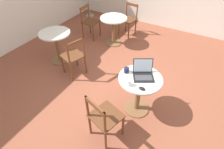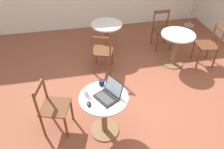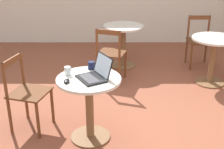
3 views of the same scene
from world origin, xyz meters
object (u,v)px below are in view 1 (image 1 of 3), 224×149
cafe_table_near (139,88)px  cafe_table_mid (114,26)px  cafe_table_far (56,41)px  mug (127,70)px  chair_mid_back (90,22)px  chair_far_front (74,57)px  laptop (143,73)px  chair_near_left (104,118)px  chair_mid_right (128,20)px  mouse (142,88)px  drinking_glass (129,83)px

cafe_table_near → cafe_table_mid: 2.32m
cafe_table_far → mug: bearing=-102.1°
cafe_table_near → cafe_table_far: (0.44, 2.22, 0.00)m
chair_mid_back → chair_far_front: same height
laptop → mug: (-0.05, 0.26, -0.00)m
chair_near_left → chair_mid_right: (3.20, 1.16, 0.00)m
chair_mid_right → mouse: (-2.68, -1.48, 0.30)m
chair_near_left → chair_mid_back: size_ratio=1.00×
chair_near_left → drinking_glass: size_ratio=9.26×
cafe_table_mid → mug: 2.17m
chair_mid_back → drinking_glass: chair_mid_back is taller
cafe_table_far → chair_mid_right: chair_mid_right is taller
cafe_table_far → chair_mid_back: chair_mid_back is taller
cafe_table_near → chair_far_front: bearing=81.7°
drinking_glass → cafe_table_near: bearing=-20.1°
cafe_table_near → chair_near_left: (-0.74, 0.22, -0.07)m
mouse → mug: (0.23, 0.36, 0.03)m
chair_mid_right → drinking_glass: size_ratio=9.26×
chair_near_left → laptop: 0.90m
cafe_table_mid → chair_far_front: size_ratio=0.84×
mug → chair_mid_right: bearing=24.7°
chair_far_front → mug: 1.36m
cafe_table_far → chair_mid_right: (2.02, -0.84, -0.07)m
chair_near_left → laptop: laptop is taller
cafe_table_mid → cafe_table_far: 1.53m
chair_far_front → cafe_table_mid: bearing=-2.5°
chair_mid_right → mug: chair_mid_right is taller
cafe_table_near → drinking_glass: (-0.23, 0.08, 0.26)m
chair_mid_right → mug: bearing=-155.3°
laptop → mouse: bearing=-160.7°
cafe_table_near → chair_mid_right: chair_mid_right is taller
chair_mid_back → chair_mid_right: bearing=-51.5°
chair_mid_back → mouse: bearing=-130.2°
cafe_table_mid → chair_far_front: (-1.56, 0.07, -0.07)m
chair_mid_right → laptop: 2.79m
chair_far_front → drinking_glass: (-0.46, -1.47, 0.33)m
cafe_table_far → chair_mid_right: size_ratio=0.84×
chair_near_left → drinking_glass: bearing=-14.6°
cafe_table_near → mug: (0.02, 0.25, 0.26)m
chair_far_front → laptop: 1.61m
cafe_table_far → mug: (-0.42, -1.97, 0.26)m
chair_mid_right → chair_mid_back: size_ratio=1.00×
chair_near_left → mouse: chair_near_left is taller
chair_mid_back → drinking_glass: 2.96m
chair_far_front → chair_near_left: bearing=-125.8°
chair_mid_right → drinking_glass: bearing=-154.4°
chair_mid_back → laptop: size_ratio=2.10×
laptop → chair_near_left: bearing=164.2°
chair_mid_back → laptop: (-1.71, -2.25, 0.33)m
mouse → drinking_glass: 0.20m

